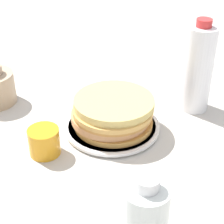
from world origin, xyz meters
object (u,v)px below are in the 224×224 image
object	(u,v)px
pancake_stack	(113,112)
juice_glass	(44,141)
water_bottle_mid	(198,69)
plate	(112,127)

from	to	relation	value
pancake_stack	juice_glass	distance (m)	0.17
juice_glass	water_bottle_mid	world-z (taller)	water_bottle_mid
pancake_stack	water_bottle_mid	size ratio (longest dim) A/B	0.84
water_bottle_mid	juice_glass	bearing A→B (deg)	21.95
plate	juice_glass	size ratio (longest dim) A/B	3.34
plate	juice_glass	world-z (taller)	juice_glass
plate	juice_glass	distance (m)	0.17
plate	water_bottle_mid	size ratio (longest dim) A/B	0.96
pancake_stack	water_bottle_mid	world-z (taller)	water_bottle_mid
plate	water_bottle_mid	bearing A→B (deg)	-160.77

